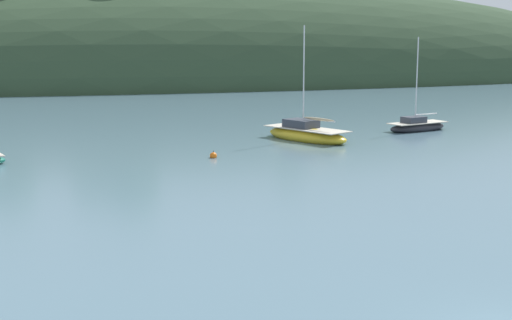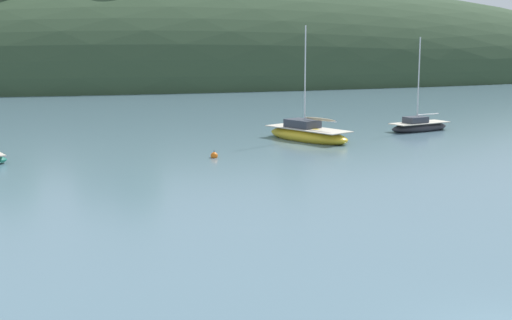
{
  "view_description": "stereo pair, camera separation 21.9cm",
  "coord_description": "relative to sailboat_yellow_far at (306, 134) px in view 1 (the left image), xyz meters",
  "views": [
    {
      "loc": [
        -11.42,
        -12.9,
        7.32
      ],
      "look_at": [
        0.0,
        20.0,
        1.2
      ],
      "focal_mm": 49.7,
      "sensor_mm": 36.0,
      "label": 1
    },
    {
      "loc": [
        -11.22,
        -12.97,
        7.32
      ],
      "look_at": [
        0.0,
        20.0,
        1.2
      ],
      "focal_mm": 49.7,
      "sensor_mm": 36.0,
      "label": 2
    }
  ],
  "objects": [
    {
      "name": "far_shoreline_hill",
      "position": [
        16.48,
        60.94,
        -0.28
      ],
      "size": [
        150.0,
        36.0,
        34.04
      ],
      "color": "#2D422B",
      "rests_on": "ground"
    },
    {
      "name": "mooring_buoy_channel",
      "position": [
        -8.26,
        -4.98,
        -0.31
      ],
      "size": [
        0.44,
        0.44,
        0.54
      ],
      "color": "orange",
      "rests_on": "ground"
    },
    {
      "name": "sailboat_yellow_far",
      "position": [
        0.0,
        0.0,
        0.0
      ],
      "size": [
        5.06,
        7.54,
        8.3
      ],
      "color": "gold",
      "rests_on": "ground"
    },
    {
      "name": "sailboat_orange_cutter",
      "position": [
        10.21,
        1.84,
        -0.09
      ],
      "size": [
        5.67,
        2.94,
        7.43
      ],
      "color": "#232328",
      "rests_on": "ground"
    }
  ]
}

